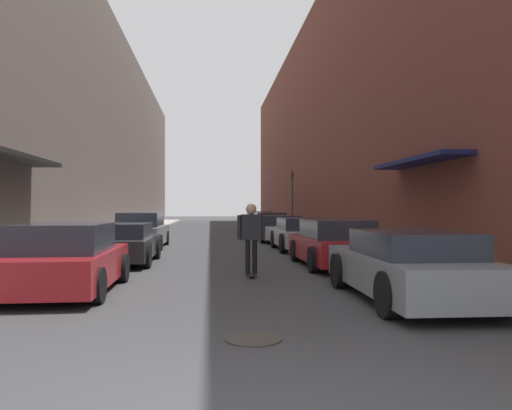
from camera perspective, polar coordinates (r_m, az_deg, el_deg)
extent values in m
plane|color=#38383A|center=(26.53, -4.46, -3.75)|extent=(127.19, 127.19, 0.00)
cube|color=#A3A099|center=(32.62, -13.32, -2.99)|extent=(1.80, 57.81, 0.12)
cube|color=#A3A099|center=(32.73, 4.09, -2.99)|extent=(1.80, 57.81, 0.12)
cube|color=#564C47|center=(33.44, -18.28, 7.83)|extent=(4.00, 57.81, 12.64)
cube|color=black|center=(14.45, -25.86, 4.88)|extent=(1.00, 4.80, 0.12)
cube|color=brown|center=(33.71, 9.01, 8.88)|extent=(4.00, 57.81, 13.94)
cube|color=#141947|center=(14.72, 18.06, 4.77)|extent=(1.00, 4.80, 0.12)
cube|color=maroon|center=(10.16, -20.90, -6.66)|extent=(1.82, 3.94, 0.61)
cube|color=#232833|center=(9.93, -21.20, -3.51)|extent=(1.58, 2.06, 0.52)
cylinder|color=black|center=(11.58, -23.39, -6.71)|extent=(0.18, 0.61, 0.61)
cylinder|color=black|center=(11.17, -14.93, -6.96)|extent=(0.18, 0.61, 0.61)
cylinder|color=black|center=(8.81, -17.61, -8.76)|extent=(0.18, 0.61, 0.61)
cube|color=#232326|center=(14.87, -15.40, -4.66)|extent=(1.95, 3.94, 0.56)
cube|color=#232833|center=(14.64, -15.53, -2.83)|extent=(1.71, 2.05, 0.41)
cylinder|color=black|center=(16.25, -17.95, -4.72)|extent=(0.18, 0.69, 0.69)
cylinder|color=black|center=(15.95, -11.25, -4.82)|extent=(0.18, 0.69, 0.69)
cylinder|color=black|center=(13.90, -20.17, -5.48)|extent=(0.18, 0.69, 0.69)
cylinder|color=black|center=(13.53, -12.34, -5.63)|extent=(0.18, 0.69, 0.69)
cube|color=gray|center=(20.41, -12.92, -3.35)|extent=(1.81, 4.69, 0.69)
cube|color=#232833|center=(20.15, -13.01, -1.63)|extent=(1.57, 2.45, 0.54)
cylinder|color=black|center=(21.98, -14.63, -3.68)|extent=(0.18, 0.60, 0.60)
cylinder|color=black|center=(21.77, -10.18, -3.71)|extent=(0.18, 0.60, 0.60)
cylinder|color=black|center=(19.13, -16.05, -4.18)|extent=(0.18, 0.60, 0.60)
cylinder|color=black|center=(18.89, -10.94, -4.24)|extent=(0.18, 0.60, 0.60)
cube|color=gray|center=(9.11, 16.91, -7.30)|extent=(1.84, 4.47, 0.61)
cube|color=#232833|center=(8.86, 17.45, -4.21)|extent=(1.59, 2.34, 0.41)
cylinder|color=black|center=(10.16, 9.37, -7.42)|extent=(0.18, 0.69, 0.69)
cylinder|color=black|center=(10.73, 18.43, -7.03)|extent=(0.18, 0.69, 0.69)
cylinder|color=black|center=(7.55, 14.73, -9.90)|extent=(0.18, 0.69, 0.69)
cylinder|color=black|center=(8.30, 26.19, -9.01)|extent=(0.18, 0.69, 0.69)
cube|color=maroon|center=(13.85, 8.95, -4.94)|extent=(1.87, 4.29, 0.61)
cube|color=#232833|center=(13.61, 9.16, -2.70)|extent=(1.61, 2.25, 0.49)
cylinder|color=black|center=(14.97, 4.45, -5.21)|extent=(0.18, 0.64, 0.64)
cylinder|color=black|center=(15.36, 10.90, -5.08)|extent=(0.18, 0.64, 0.64)
cylinder|color=black|center=(12.39, 6.52, -6.24)|extent=(0.18, 0.64, 0.64)
cylinder|color=black|center=(12.86, 14.19, -6.02)|extent=(0.18, 0.64, 0.64)
cube|color=#B7B7BC|center=(18.88, 5.11, -3.71)|extent=(1.87, 3.98, 0.57)
cube|color=#232833|center=(18.66, 5.22, -2.17)|extent=(1.60, 2.08, 0.46)
cylinder|color=black|center=(19.96, 2.04, -3.90)|extent=(0.18, 0.70, 0.70)
cylinder|color=black|center=(20.25, 6.89, -3.84)|extent=(0.18, 0.70, 0.70)
cylinder|color=black|center=(17.55, 3.05, -4.39)|extent=(0.18, 0.70, 0.70)
cylinder|color=black|center=(17.88, 8.54, -4.31)|extent=(0.18, 0.70, 0.70)
cube|color=#B7B7BC|center=(23.82, 2.64, -3.00)|extent=(1.97, 4.58, 0.58)
cube|color=#232833|center=(23.58, 2.72, -1.76)|extent=(1.72, 2.39, 0.46)
cylinder|color=black|center=(25.12, 0.08, -3.18)|extent=(0.18, 0.67, 0.67)
cylinder|color=black|center=(25.36, 4.31, -3.15)|extent=(0.18, 0.67, 0.67)
cylinder|color=black|center=(22.32, 0.75, -3.55)|extent=(0.18, 0.67, 0.67)
cylinder|color=black|center=(22.59, 5.50, -3.50)|extent=(0.18, 0.67, 0.67)
cube|color=maroon|center=(29.47, 1.52, -2.38)|extent=(1.98, 4.22, 0.68)
cube|color=#232833|center=(29.25, 1.57, -1.30)|extent=(1.72, 2.21, 0.44)
cylinder|color=black|center=(30.67, -0.50, -2.64)|extent=(0.18, 0.69, 0.69)
cylinder|color=black|center=(30.88, 2.97, -2.62)|extent=(0.18, 0.69, 0.69)
cylinder|color=black|center=(28.09, -0.06, -2.86)|extent=(0.18, 0.69, 0.69)
cylinder|color=black|center=(28.32, 3.72, -2.84)|extent=(0.18, 0.69, 0.69)
cube|color=maroon|center=(34.58, 0.37, -2.12)|extent=(1.88, 4.02, 0.61)
cube|color=#232833|center=(34.37, 0.40, -1.17)|extent=(1.62, 2.11, 0.53)
cylinder|color=black|center=(35.74, -1.22, -2.30)|extent=(0.18, 0.70, 0.70)
cylinder|color=black|center=(35.91, 1.56, -2.29)|extent=(0.18, 0.70, 0.70)
cylinder|color=black|center=(33.28, -0.92, -2.45)|extent=(0.18, 0.70, 0.70)
cylinder|color=black|center=(33.46, 2.07, -2.44)|extent=(0.18, 0.70, 0.70)
cube|color=black|center=(11.64, -0.55, -7.90)|extent=(0.20, 0.78, 0.02)
cylinder|color=beige|center=(11.88, -1.02, -7.92)|extent=(0.03, 0.06, 0.06)
cylinder|color=beige|center=(11.89, -0.28, -7.91)|extent=(0.03, 0.06, 0.06)
cylinder|color=beige|center=(11.39, -0.83, -8.25)|extent=(0.03, 0.06, 0.06)
cylinder|color=beige|center=(11.40, -0.06, -8.25)|extent=(0.03, 0.06, 0.06)
cylinder|color=black|center=(11.58, -0.95, -5.95)|extent=(0.12, 0.12, 0.78)
cylinder|color=black|center=(11.60, -0.15, -5.95)|extent=(0.12, 0.12, 0.78)
cube|color=#232328|center=(11.54, -0.55, -2.56)|extent=(0.46, 0.21, 0.60)
sphere|color=tan|center=(11.53, -0.55, -0.46)|extent=(0.25, 0.25, 0.25)
cylinder|color=#232328|center=(11.52, -1.93, -2.56)|extent=(0.09, 0.09, 0.56)
cylinder|color=#232328|center=(11.57, 0.82, -2.55)|extent=(0.09, 0.09, 0.56)
cylinder|color=#332D28|center=(6.27, -0.30, -15.05)|extent=(0.70, 0.70, 0.02)
cylinder|color=#2D2D2D|center=(29.89, 4.16, 0.41)|extent=(0.10, 0.10, 3.69)
cube|color=#332D0F|center=(29.95, 4.16, 3.50)|extent=(0.16, 0.16, 0.45)
sphere|color=red|center=(29.87, 4.19, 3.73)|extent=(0.11, 0.11, 0.11)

